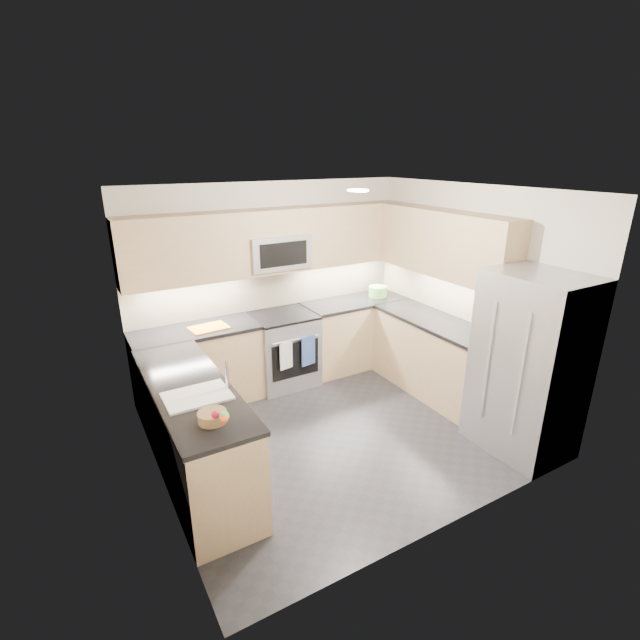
{
  "coord_description": "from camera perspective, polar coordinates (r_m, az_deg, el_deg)",
  "views": [
    {
      "loc": [
        -2.29,
        -3.64,
        2.82
      ],
      "look_at": [
        0.0,
        0.35,
        1.15
      ],
      "focal_mm": 26.0,
      "sensor_mm": 36.0,
      "label": 1
    }
  ],
  "objects": [
    {
      "name": "floor",
      "position": [
        5.14,
        2.0,
        -13.32
      ],
      "size": [
        3.6,
        3.2,
        0.0
      ],
      "primitive_type": "cube",
      "color": "#25252B",
      "rests_on": "ground"
    },
    {
      "name": "ceiling",
      "position": [
        4.31,
        2.41,
        15.69
      ],
      "size": [
        3.6,
        3.2,
        0.02
      ],
      "primitive_type": "cube",
      "color": "beige",
      "rests_on": "wall_back"
    },
    {
      "name": "wall_back",
      "position": [
        5.93,
        -6.05,
        4.49
      ],
      "size": [
        3.6,
        0.02,
        2.5
      ],
      "primitive_type": "cube",
      "color": "beige",
      "rests_on": "floor"
    },
    {
      "name": "wall_front",
      "position": [
        3.44,
        16.56,
        -8.06
      ],
      "size": [
        3.6,
        0.02,
        2.5
      ],
      "primitive_type": "cube",
      "color": "beige",
      "rests_on": "floor"
    },
    {
      "name": "wall_left",
      "position": [
        3.99,
        -20.39,
        -4.54
      ],
      "size": [
        0.02,
        3.2,
        2.5
      ],
      "primitive_type": "cube",
      "color": "beige",
      "rests_on": "floor"
    },
    {
      "name": "wall_right",
      "position": [
        5.69,
        17.76,
        2.99
      ],
      "size": [
        0.02,
        3.2,
        2.5
      ],
      "primitive_type": "cube",
      "color": "beige",
      "rests_on": "floor"
    },
    {
      "name": "base_cab_back_left",
      "position": [
        5.61,
        -14.73,
        -5.76
      ],
      "size": [
        1.42,
        0.6,
        0.9
      ],
      "primitive_type": "cube",
      "color": "tan",
      "rests_on": "floor"
    },
    {
      "name": "base_cab_back_right",
      "position": [
        6.44,
        4.2,
        -1.7
      ],
      "size": [
        1.42,
        0.6,
        0.9
      ],
      "primitive_type": "cube",
      "color": "tan",
      "rests_on": "floor"
    },
    {
      "name": "base_cab_right",
      "position": [
        5.86,
        13.87,
        -4.52
      ],
      "size": [
        0.6,
        1.7,
        0.9
      ],
      "primitive_type": "cube",
      "color": "tan",
      "rests_on": "floor"
    },
    {
      "name": "base_cab_peninsula",
      "position": [
        4.41,
        -15.2,
        -13.33
      ],
      "size": [
        0.6,
        2.0,
        0.9
      ],
      "primitive_type": "cube",
      "color": "tan",
      "rests_on": "floor"
    },
    {
      "name": "countertop_back_left",
      "position": [
        5.42,
        -15.17,
        -1.27
      ],
      "size": [
        1.42,
        0.63,
        0.04
      ],
      "primitive_type": "cube",
      "color": "black",
      "rests_on": "base_cab_back_left"
    },
    {
      "name": "countertop_back_right",
      "position": [
        6.28,
        4.31,
        2.29
      ],
      "size": [
        1.42,
        0.63,
        0.04
      ],
      "primitive_type": "cube",
      "color": "black",
      "rests_on": "base_cab_back_right"
    },
    {
      "name": "countertop_right",
      "position": [
        5.69,
        14.26,
        -0.2
      ],
      "size": [
        0.63,
        1.7,
        0.04
      ],
      "primitive_type": "cube",
      "color": "black",
      "rests_on": "base_cab_right"
    },
    {
      "name": "countertop_peninsula",
      "position": [
        4.18,
        -15.79,
        -7.91
      ],
      "size": [
        0.63,
        2.0,
        0.04
      ],
      "primitive_type": "cube",
      "color": "black",
      "rests_on": "base_cab_peninsula"
    },
    {
      "name": "upper_cab_back",
      "position": [
        5.64,
        -5.53,
        9.72
      ],
      "size": [
        3.6,
        0.35,
        0.75
      ],
      "primitive_type": "cube",
      "color": "tan",
      "rests_on": "wall_back"
    },
    {
      "name": "upper_cab_right",
      "position": [
        5.62,
        15.09,
        9.09
      ],
      "size": [
        0.35,
        1.95,
        0.75
      ],
      "primitive_type": "cube",
      "color": "tan",
      "rests_on": "wall_right"
    },
    {
      "name": "backsplash_back",
      "position": [
        5.94,
        -6.02,
        3.97
      ],
      "size": [
        3.6,
        0.01,
        0.51
      ],
      "primitive_type": "cube",
      "color": "tan",
      "rests_on": "wall_back"
    },
    {
      "name": "backsplash_right",
      "position": [
        6.0,
        14.56,
        3.6
      ],
      "size": [
        0.01,
        2.3,
        0.51
      ],
      "primitive_type": "cube",
      "color": "tan",
      "rests_on": "wall_right"
    },
    {
      "name": "gas_range",
      "position": [
        5.91,
        -4.48,
        -3.68
      ],
      "size": [
        0.76,
        0.65,
        0.91
      ],
      "primitive_type": "cube",
      "color": "#999AA0",
      "rests_on": "floor"
    },
    {
      "name": "range_cooktop",
      "position": [
        5.74,
        -4.6,
        0.53
      ],
      "size": [
        0.76,
        0.65,
        0.03
      ],
      "primitive_type": "cube",
      "color": "black",
      "rests_on": "gas_range"
    },
    {
      "name": "oven_door_glass",
      "position": [
        5.64,
        -3.02,
        -4.9
      ],
      "size": [
        0.62,
        0.02,
        0.45
      ],
      "primitive_type": "cube",
      "color": "black",
      "rests_on": "gas_range"
    },
    {
      "name": "oven_handle",
      "position": [
        5.52,
        -2.98,
        -2.43
      ],
      "size": [
        0.6,
        0.02,
        0.02
      ],
      "primitive_type": "cylinder",
      "rotation": [
        0.0,
        1.57,
        0.0
      ],
      "color": "#B2B5BA",
      "rests_on": "gas_range"
    },
    {
      "name": "microwave",
      "position": [
        5.64,
        -5.38,
        8.43
      ],
      "size": [
        0.76,
        0.4,
        0.4
      ],
      "primitive_type": "cube",
      "color": "#9E9FA6",
      "rests_on": "upper_cab_back"
    },
    {
      "name": "microwave_door",
      "position": [
        5.46,
        -4.47,
        8.07
      ],
      "size": [
        0.6,
        0.01,
        0.28
      ],
      "primitive_type": "cube",
      "color": "black",
      "rests_on": "microwave"
    },
    {
      "name": "refrigerator",
      "position": [
        4.89,
        24.33,
        -5.07
      ],
      "size": [
        0.7,
        0.9,
        1.8
      ],
      "primitive_type": "cube",
      "color": "#97999F",
      "rests_on": "floor"
    },
    {
      "name": "fridge_handle_left",
      "position": [
        4.49,
        23.41,
        -6.41
      ],
      "size": [
        0.02,
        0.02,
        1.2
      ],
      "primitive_type": "cylinder",
      "color": "#B2B5BA",
      "rests_on": "refrigerator"
    },
    {
      "name": "fridge_handle_right",
      "position": [
        4.69,
        19.96,
        -4.83
      ],
      "size": [
        0.02,
        0.02,
        1.2
      ],
      "primitive_type": "cylinder",
      "color": "#B2B5BA",
      "rests_on": "refrigerator"
    },
    {
      "name": "sink_basin",
      "position": [
        3.98,
        -14.79,
        -9.93
      ],
      "size": [
        0.52,
        0.38,
        0.16
      ],
      "primitive_type": "cube",
      "color": "white",
      "rests_on": "base_cab_peninsula"
    },
    {
      "name": "faucet",
      "position": [
        3.95,
        -11.41,
        -6.61
      ],
      "size": [
        0.03,
        0.03,
        0.28
      ],
      "primitive_type": "cylinder",
      "color": "silver",
      "rests_on": "countertop_peninsula"
    },
    {
      "name": "utensil_bowl",
      "position": [
        6.45,
        7.14,
        3.52
      ],
      "size": [
        0.27,
        0.27,
        0.14
      ],
      "primitive_type": "cylinder",
      "rotation": [
        0.0,
        0.0,
        -0.08
      ],
      "color": "#63A647",
      "rests_on": "countertop_back_right"
    },
    {
      "name": "cutting_board",
      "position": [
        5.4,
        -13.52,
        -0.93
      ],
      "size": [
        0.44,
        0.33,
        0.01
      ],
      "primitive_type": "cube",
      "rotation": [
        0.0,
        0.0,
        0.09
      ],
      "color": "orange",
      "rests_on": "countertop_back_left"
    },
    {
      "name": "fruit_basket",
      "position": [
        3.58,
        -13.11,
        -11.52
      ],
      "size": [
        0.27,
        0.27,
        0.08
      ],
      "primitive_type": "cylinder",
      "rotation": [
        0.0,
        0.0,
        -0.29
      ],
      "color": "#977346",
      "rests_on": "countertop_peninsula"
    },
    {
      "name": "fruit_apple",
      "position": [
        3.46,
        -12.75,
        -11.28
      ],
      "size": [
        0.06,
        0.06,
        0.06
      ],
      "primitive_type": "sphere",
      "color": "#B6142F",
      "rests_on": "fruit_basket"
    },
    {
      "name": "fruit_pear",
      "position": [
        3.42,
        -11.71,
        -11.53
      ],
      "size": [
        0.07,
        0.07,
        0.07
      ],
      "primitive_type": "sphere",
      "color": "#58C353",
      "rests_on": "fruit_basket"
    },
    {
      "name": "dish_towel_check",
      "position": [
        5.51,
        -4.19,
        -4.41
      ],
      "size": [
        0.18,
        0.05,
        0.34
      ],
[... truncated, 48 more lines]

